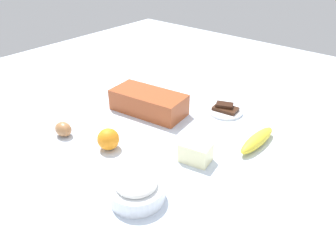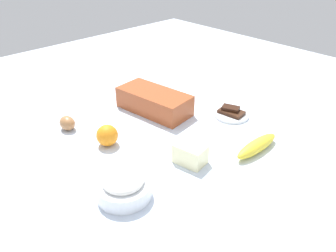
{
  "view_description": "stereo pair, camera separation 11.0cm",
  "coord_description": "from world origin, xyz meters",
  "views": [
    {
      "loc": [
        -0.61,
        0.73,
        0.6
      ],
      "look_at": [
        0.0,
        0.0,
        0.04
      ],
      "focal_mm": 35.8,
      "sensor_mm": 36.0,
      "label": 1
    },
    {
      "loc": [
        -0.69,
        0.65,
        0.6
      ],
      "look_at": [
        0.0,
        0.0,
        0.04
      ],
      "focal_mm": 35.8,
      "sensor_mm": 36.0,
      "label": 2
    }
  ],
  "objects": [
    {
      "name": "butter_block",
      "position": [
        -0.15,
        0.05,
        0.03
      ],
      "size": [
        0.1,
        0.08,
        0.06
      ],
      "primitive_type": "cube",
      "rotation": [
        0.0,
        0.0,
        0.18
      ],
      "color": "#F4EDB2",
      "rests_on": "ground_plane"
    },
    {
      "name": "chocolate_plate",
      "position": [
        -0.06,
        -0.27,
        0.01
      ],
      "size": [
        0.13,
        0.13,
        0.03
      ],
      "color": "white",
      "rests_on": "ground_plane"
    },
    {
      "name": "banana",
      "position": [
        -0.25,
        -0.14,
        0.02
      ],
      "size": [
        0.05,
        0.19,
        0.04
      ],
      "primitive_type": "ellipsoid",
      "rotation": [
        0.0,
        0.0,
        1.55
      ],
      "color": "yellow",
      "rests_on": "ground_plane"
    },
    {
      "name": "loaf_pan",
      "position": [
        0.17,
        -0.09,
        0.04
      ],
      "size": [
        0.29,
        0.16,
        0.08
      ],
      "rotation": [
        0.0,
        0.0,
        0.13
      ],
      "color": "#9E4723",
      "rests_on": "ground_plane"
    },
    {
      "name": "egg_near_butter",
      "position": [
        0.27,
        0.22,
        0.02
      ],
      "size": [
        0.06,
        0.05,
        0.05
      ],
      "primitive_type": "ellipsoid",
      "rotation": [
        0.0,
        1.57,
        3.17
      ],
      "color": "#A56F43",
      "rests_on": "ground_plane"
    },
    {
      "name": "orange_fruit",
      "position": [
        0.1,
        0.17,
        0.03
      ],
      "size": [
        0.07,
        0.07,
        0.07
      ],
      "primitive_type": "sphere",
      "color": "orange",
      "rests_on": "ground_plane"
    },
    {
      "name": "flour_bowl",
      "position": [
        -0.13,
        0.28,
        0.03
      ],
      "size": [
        0.14,
        0.14,
        0.07
      ],
      "color": "white",
      "rests_on": "ground_plane"
    },
    {
      "name": "ground_plane",
      "position": [
        0.0,
        0.0,
        -0.01
      ],
      "size": [
        2.4,
        2.4,
        0.02
      ],
      "primitive_type": "cube",
      "color": "silver"
    }
  ]
}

